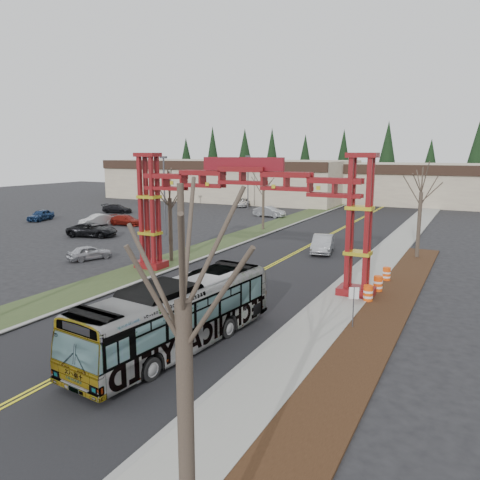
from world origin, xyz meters
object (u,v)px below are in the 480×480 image
Objects in this scene: light_pole_far at (248,178)px; bare_tree_median_far at (263,188)px; parked_car_near_c at (92,230)px; light_pole_near at (164,190)px; parked_car_mid_b at (41,215)px; bare_tree_median_mid at (170,199)px; bare_tree_right_near at (183,304)px; parked_car_far_a at (269,212)px; parked_car_near_a at (89,252)px; gateway_arch at (243,196)px; street_sign at (354,299)px; parked_car_near_b at (97,220)px; barrel_south at (368,294)px; light_pole_mid at (150,182)px; silver_sedan at (323,244)px; barrel_mid at (378,284)px; transit_bus at (178,315)px; retail_building_west at (231,179)px; bare_tree_right_far at (421,193)px; barrel_north at (386,275)px; parked_car_far_c at (117,209)px; parked_car_far_b at (242,202)px; retail_building_east at (454,184)px; parked_car_mid_a at (126,220)px.

bare_tree_median_far is at bearing -58.86° from light_pole_far.
light_pole_near is (6.16, 4.73, 4.20)m from parked_car_near_c.
parked_car_mid_b is 21.75m from light_pole_near.
bare_tree_right_near reaches higher than bare_tree_median_mid.
parked_car_far_a reaches higher than parked_car_near_c.
parked_car_near_a is 0.79× the size of parked_car_far_a.
gateway_arch is 2.13× the size of light_pole_near.
street_sign is at bearing -36.34° from light_pole_near.
parked_car_near_b reaches higher than barrel_south.
bare_tree_median_mid is 30.13m from light_pole_mid.
gateway_arch is at bearing -36.83° from parked_car_mid_b.
silver_sedan is at bearing -3.93° from light_pole_near.
parked_car_mid_b is (-15.14, 5.94, -0.01)m from parked_car_near_c.
gateway_arch is 4.20× the size of parked_car_near_b.
parked_car_near_a is 23.60m from barrel_mid.
barrel_south is at bearing -159.46° from parked_car_near_a.
transit_bus is 47.83m from parked_car_mid_b.
bare_tree_right_far is (40.00, -40.71, 1.84)m from retail_building_west.
bare_tree_right_far reaches higher than parked_car_near_c.
silver_sedan is 0.57× the size of light_pole_near.
transit_bus reaches higher than barrel_mid.
street_sign reaches higher than parked_car_mid_b.
barrel_mid is (6.95, -10.37, -0.25)m from silver_sedan.
parked_car_far_a is 0.54× the size of light_pole_mid.
barrel_north is at bearing 88.66° from barrel_south.
bare_tree_right_near is 26.96m from barrel_north.
parked_car_near_c is 34.56m from street_sign.
bare_tree_right_near is at bearing -53.25° from parked_car_mid_b.
parked_car_far_c is (-36.67, 36.84, -0.94)m from transit_bus.
gateway_arch reaches higher than parked_car_far_b.
bare_tree_median_far is 26.26m from barrel_mid.
retail_building_west reaches higher than parked_car_far_b.
retail_building_east is 4.90× the size of bare_tree_right_far.
parked_car_near_b is 0.86× the size of parked_car_far_b.
parked_car_mid_a is 0.88× the size of parked_car_far_b.
parked_car_near_b is 37.80m from bare_tree_right_far.
parked_car_far_b is at bearing -58.02° from parked_car_near_a.
parked_car_near_a is at bearing -151.61° from bare_tree_right_far.
parked_car_far_b reaches higher than barrel_south.
parked_car_far_c is at bearing 147.83° from silver_sedan.
parked_car_near_b is at bearing 163.55° from silver_sedan.
barrel_mid is 2.95m from barrel_north.
parked_car_mid_b is 60.03m from bare_tree_right_near.
silver_sedan is 0.57× the size of light_pole_far.
parked_car_far_a is at bearing 62.69° from parked_car_near_b.
gateway_arch reaches higher than parked_car_near_c.
gateway_arch is at bearing -111.88° from silver_sedan.
parked_car_far_b is 2.28× the size of street_sign.
bare_tree_median_mid is (-8.00, 2.65, -0.75)m from gateway_arch.
silver_sedan reaches higher than parked_car_near_b.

